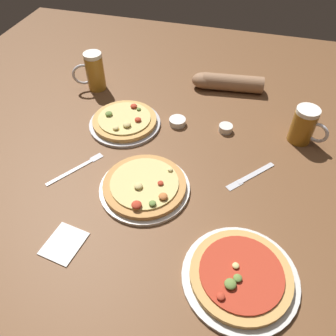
{
  "coord_description": "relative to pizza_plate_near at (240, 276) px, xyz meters",
  "views": [
    {
      "loc": [
        0.22,
        -0.78,
        0.86
      ],
      "look_at": [
        0.0,
        0.0,
        0.02
      ],
      "focal_mm": 36.17,
      "sensor_mm": 36.0,
      "label": 1
    }
  ],
  "objects": [
    {
      "name": "beer_mug_amber",
      "position": [
        -0.74,
        0.75,
        0.07
      ],
      "size": [
        0.13,
        0.09,
        0.17
      ],
      "color": "#B27A23",
      "rests_on": "ground_plane"
    },
    {
      "name": "pizza_plate_side",
      "position": [
        -0.34,
        0.23,
        0.0
      ],
      "size": [
        0.3,
        0.3,
        0.05
      ],
      "color": "silver",
      "rests_on": "ground_plane"
    },
    {
      "name": "fork_left",
      "position": [
        -0.6,
        0.26,
        -0.01
      ],
      "size": [
        0.14,
        0.2,
        0.01
      ],
      "color": "silver",
      "rests_on": "ground_plane"
    },
    {
      "name": "ramekin_butter",
      "position": [
        -0.13,
        0.6,
        -0.0
      ],
      "size": [
        0.05,
        0.05,
        0.03
      ],
      "primitive_type": "cylinder",
      "color": "silver",
      "rests_on": "ground_plane"
    },
    {
      "name": "diner_arm",
      "position": [
        -0.18,
        0.89,
        0.02
      ],
      "size": [
        0.32,
        0.11,
        0.07
      ],
      "color": "#936B4C",
      "rests_on": "ground_plane"
    },
    {
      "name": "ground_plane",
      "position": [
        -0.29,
        0.33,
        -0.03
      ],
      "size": [
        2.4,
        2.4,
        0.03
      ],
      "primitive_type": "cube",
      "color": "brown"
    },
    {
      "name": "napkin_folded",
      "position": [
        -0.5,
        -0.03,
        -0.01
      ],
      "size": [
        0.12,
        0.13,
        0.01
      ],
      "primitive_type": "cube",
      "rotation": [
        0.0,
        0.0,
        -0.15
      ],
      "color": "white",
      "rests_on": "ground_plane"
    },
    {
      "name": "pizza_plate_near",
      "position": [
        0.0,
        0.0,
        0.0
      ],
      "size": [
        0.31,
        0.31,
        0.05
      ],
      "color": "silver",
      "rests_on": "ground_plane"
    },
    {
      "name": "pizza_plate_far",
      "position": [
        -0.52,
        0.53,
        0.0
      ],
      "size": [
        0.28,
        0.28,
        0.05
      ],
      "color": "#B2B2B7",
      "rests_on": "ground_plane"
    },
    {
      "name": "knife_right",
      "position": [
        -0.01,
        0.38,
        -0.01
      ],
      "size": [
        0.15,
        0.17,
        0.01
      ],
      "color": "silver",
      "rests_on": "ground_plane"
    },
    {
      "name": "ramekin_sauce",
      "position": [
        -0.32,
        0.59,
        -0.0
      ],
      "size": [
        0.07,
        0.07,
        0.03
      ],
      "primitive_type": "cylinder",
      "color": "white",
      "rests_on": "ground_plane"
    },
    {
      "name": "beer_mug_dark",
      "position": [
        0.15,
        0.62,
        0.05
      ],
      "size": [
        0.13,
        0.09,
        0.14
      ],
      "color": "#9E6619",
      "rests_on": "ground_plane"
    }
  ]
}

